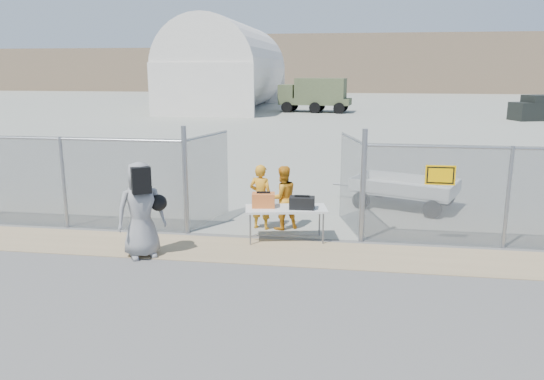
% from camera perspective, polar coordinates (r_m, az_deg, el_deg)
% --- Properties ---
extents(ground, '(160.00, 160.00, 0.00)m').
position_cam_1_polar(ground, '(10.26, -1.70, -8.49)').
color(ground, '#505050').
extents(tarmac_inside, '(160.00, 80.00, 0.01)m').
position_cam_1_polar(tarmac_inside, '(51.55, 6.79, 8.70)').
color(tarmac_inside, gray).
rests_on(tarmac_inside, ground).
extents(dirt_strip, '(44.00, 1.60, 0.01)m').
position_cam_1_polar(dirt_strip, '(11.18, -0.78, -6.61)').
color(dirt_strip, '#A08861').
rests_on(dirt_strip, ground).
extents(distant_hills, '(140.00, 6.00, 9.00)m').
position_cam_1_polar(distant_hills, '(87.45, 11.10, 13.21)').
color(distant_hills, '#7F684F').
rests_on(distant_hills, ground).
extents(chain_link_fence, '(40.00, 0.20, 2.20)m').
position_cam_1_polar(chain_link_fence, '(11.82, 0.00, 0.00)').
color(chain_link_fence, gray).
rests_on(chain_link_fence, ground).
extents(quonset_hangar, '(9.00, 18.00, 8.00)m').
position_cam_1_polar(quonset_hangar, '(50.77, -4.83, 13.19)').
color(quonset_hangar, silver).
rests_on(quonset_hangar, ground).
extents(folding_table, '(1.89, 1.08, 0.76)m').
position_cam_1_polar(folding_table, '(11.78, 1.50, -3.69)').
color(folding_table, silver).
rests_on(folding_table, ground).
extents(orange_bag, '(0.54, 0.40, 0.31)m').
position_cam_1_polar(orange_bag, '(11.69, -0.93, -1.09)').
color(orange_bag, orange).
rests_on(orange_bag, folding_table).
extents(black_duffel, '(0.55, 0.33, 0.26)m').
position_cam_1_polar(black_duffel, '(11.58, 3.24, -1.38)').
color(black_duffel, black).
rests_on(black_duffel, folding_table).
extents(security_worker_left, '(0.65, 0.51, 1.57)m').
position_cam_1_polar(security_worker_left, '(12.52, -1.21, -0.76)').
color(security_worker_left, orange).
rests_on(security_worker_left, ground).
extents(security_worker_right, '(0.94, 0.88, 1.53)m').
position_cam_1_polar(security_worker_right, '(12.52, 1.13, -0.85)').
color(security_worker_right, orange).
rests_on(security_worker_right, ground).
extents(visitor, '(1.14, 1.04, 1.96)m').
position_cam_1_polar(visitor, '(10.94, -13.92, -2.11)').
color(visitor, gray).
rests_on(visitor, ground).
extents(utility_trailer, '(3.94, 2.99, 0.85)m').
position_cam_1_polar(utility_trailer, '(15.04, 14.05, -0.21)').
color(utility_trailer, silver).
rests_on(utility_trailer, ground).
extents(military_truck, '(6.35, 2.94, 2.92)m').
position_cam_1_polar(military_truck, '(46.97, 4.68, 10.12)').
color(military_truck, '#515B38').
rests_on(military_truck, ground).
extents(parked_vehicle_near, '(4.35, 2.98, 1.80)m').
position_cam_1_polar(parked_vehicle_near, '(44.06, 26.81, 7.87)').
color(parked_vehicle_near, black).
rests_on(parked_vehicle_near, ground).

